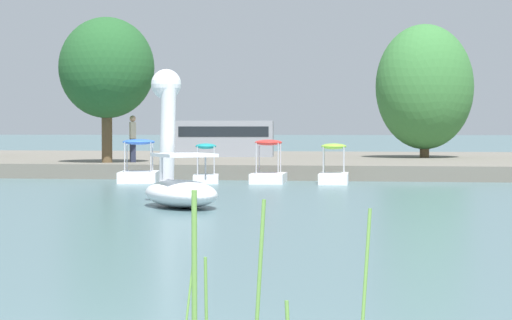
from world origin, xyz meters
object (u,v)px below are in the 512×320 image
at_px(pedal_boat_red, 268,170).
at_px(pedal_boat_blue, 139,171).
at_px(swan_boat, 178,172).
at_px(pedal_boat_teal, 206,171).
at_px(parked_van, 225,137).
at_px(pedal_boat_lime, 334,172).
at_px(person_on_path, 133,137).
at_px(tree_willow_overhanging, 425,87).
at_px(tree_sapling_by_fence, 107,68).

bearing_deg(pedal_boat_red, pedal_boat_blue, -178.42).
distance_m(swan_boat, pedal_boat_blue, 11.28).
height_order(pedal_boat_teal, parked_van, parked_van).
xyz_separation_m(pedal_boat_lime, person_on_path, (-8.31, 4.11, 1.17)).
xyz_separation_m(pedal_boat_lime, parked_van, (-6.20, 12.67, 1.10)).
relative_size(pedal_boat_teal, tree_willow_overhanging, 0.29).
distance_m(swan_boat, person_on_path, 15.74).
bearing_deg(swan_boat, parked_van, 97.94).
bearing_deg(pedal_boat_red, tree_willow_overhanging, 66.12).
bearing_deg(pedal_boat_teal, pedal_boat_blue, 179.48).
relative_size(swan_boat, pedal_boat_blue, 1.38).
relative_size(tree_sapling_by_fence, person_on_path, 3.08).
distance_m(pedal_boat_blue, person_on_path, 4.60).
xyz_separation_m(pedal_boat_red, tree_sapling_by_fence, (-6.95, 3.62, 3.82)).
xyz_separation_m(pedal_boat_red, pedal_boat_teal, (-2.19, -0.15, -0.04)).
distance_m(pedal_boat_red, parked_van, 13.30).
height_order(pedal_boat_lime, tree_willow_overhanging, tree_willow_overhanging).
relative_size(tree_willow_overhanging, tree_sapling_by_fence, 1.11).
bearing_deg(tree_willow_overhanging, person_on_path, -144.21).
xyz_separation_m(pedal_boat_blue, parked_van, (0.68, 12.79, 1.08)).
distance_m(tree_willow_overhanging, parked_van, 9.72).
distance_m(pedal_boat_blue, tree_sapling_by_fence, 5.87).
xyz_separation_m(pedal_boat_red, person_on_path, (-6.04, 4.09, 1.11)).
xyz_separation_m(pedal_boat_teal, tree_willow_overhanging, (7.68, 12.56, 3.41)).
height_order(tree_willow_overhanging, parked_van, tree_willow_overhanging).
bearing_deg(tree_sapling_by_fence, pedal_boat_teal, -38.33).
bearing_deg(pedal_boat_blue, person_on_path, 108.71).
relative_size(swan_boat, pedal_boat_red, 1.75).
bearing_deg(tree_willow_overhanging, parked_van, 178.49).
bearing_deg(tree_sapling_by_fence, tree_willow_overhanging, 35.24).
bearing_deg(tree_willow_overhanging, swan_boat, -104.97).
distance_m(tree_willow_overhanging, person_on_path, 14.40).
xyz_separation_m(pedal_boat_teal, person_on_path, (-3.85, 4.24, 1.15)).
bearing_deg(tree_sapling_by_fence, pedal_boat_red, -27.49).
height_order(tree_willow_overhanging, tree_sapling_by_fence, tree_willow_overhanging).
bearing_deg(pedal_boat_blue, tree_sapling_by_fence, 122.01).
bearing_deg(swan_boat, person_on_path, 109.93).
distance_m(swan_boat, parked_van, 23.58).
bearing_deg(person_on_path, pedal_boat_blue, -71.29).
bearing_deg(pedal_boat_blue, parked_van, 86.98).
xyz_separation_m(pedal_boat_teal, pedal_boat_blue, (-2.42, 0.02, -0.00)).
relative_size(pedal_boat_teal, person_on_path, 1.01).
relative_size(swan_boat, pedal_boat_lime, 1.74).
xyz_separation_m(swan_boat, person_on_path, (-5.36, 14.78, 0.72)).
xyz_separation_m(swan_boat, tree_willow_overhanging, (6.18, 23.10, 2.98)).
relative_size(tree_sapling_by_fence, parked_van, 1.19).
bearing_deg(pedal_boat_teal, parked_van, 97.77).
bearing_deg(pedal_boat_teal, swan_boat, -81.87).
xyz_separation_m(swan_boat, pedal_boat_teal, (-1.51, 10.54, -0.43)).
relative_size(swan_boat, person_on_path, 1.81).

